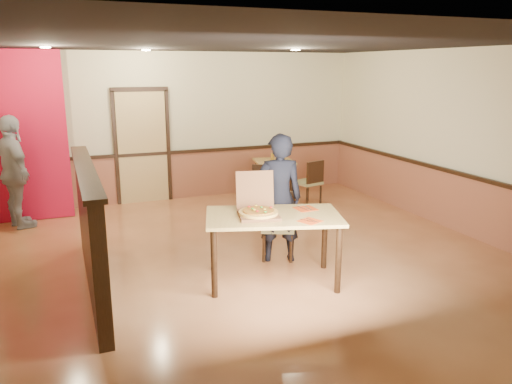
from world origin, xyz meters
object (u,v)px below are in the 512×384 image
Objects in this scene: main_table at (273,224)px; condiment at (272,157)px; side_table at (274,170)px; side_chair_left at (263,185)px; diner at (279,198)px; passerby at (15,172)px; side_chair_right at (310,181)px; diner_chair at (278,222)px; pizza_box at (258,210)px.

condiment is (1.50, 3.48, 0.12)m from main_table.
condiment is at bearing -147.17° from side_table.
diner reaches higher than side_chair_left.
passerby reaches higher than main_table.
side_chair_left is at bearing -16.08° from side_chair_right.
passerby is (-3.34, 2.67, 0.43)m from diner_chair.
condiment is (0.42, 0.58, 0.38)m from side_chair_left.
pizza_box reaches higher than diner_chair.
passerby reaches higher than side_chair_left.
diner reaches higher than condiment.
side_chair_right is 0.50× the size of diner.
pizza_box is (-0.52, -0.57, 0.05)m from diner.
diner_chair is at bearing 36.98° from side_chair_right.
diner is 0.94× the size of passerby.
diner_chair is 2.69m from side_chair_right.
pizza_box is at bearing -116.43° from side_table.
pizza_box is at bearing -105.06° from diner_chair.
pizza_box is 4.07× the size of condiment.
diner_chair reaches higher than side_table.
pizza_box is at bearing -179.71° from main_table.
passerby is (-2.95, 3.43, 0.18)m from main_table.
side_chair_right is 5.01m from passerby.
passerby is at bearing 147.62° from main_table.
condiment is at bearing -96.20° from diner.
main_table is at bearing -113.24° from condiment.
diner_chair is at bearing 79.29° from main_table.
pizza_box reaches higher than main_table.
passerby reaches higher than diner_chair.
main_table is at bearing -113.73° from side_table.
side_table is (1.15, 2.76, 0.12)m from diner_chair.
diner_chair is 2.96m from condiment.
condiment is at bearing -106.40° from side_chair_left.
pizza_box is at bearing 63.03° from diner.
condiment is at bearing -64.29° from side_chair_right.
condiment is at bearing 92.11° from diner_chair.
main_table is 4.52m from passerby.
diner reaches higher than main_table.
side_table is at bearing 91.46° from diner_chair.
pizza_box is at bearing -115.98° from condiment.
main_table is 0.72m from diner.
passerby reaches higher than diner.
diner_chair reaches higher than side_chair_left.
pizza_box is (-1.25, -2.85, 0.43)m from side_chair_left.
condiment is (4.44, 0.06, -0.05)m from passerby.
side_table is 3.88m from pizza_box.
main_table is 2.10× the size of side_table.
passerby is at bearing -22.08° from side_chair_right.
side_chair_right is at bearing -110.43° from diner.
diner_chair is 0.51× the size of diner.
pizza_box is at bearing 86.06° from side_chair_left.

